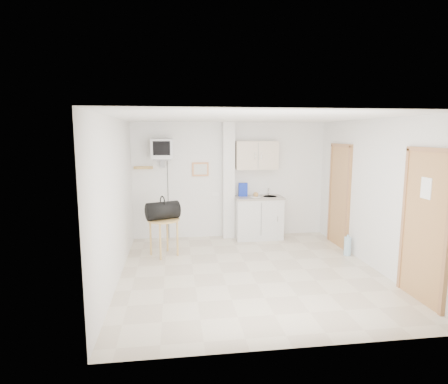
{
  "coord_description": "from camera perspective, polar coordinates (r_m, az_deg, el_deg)",
  "views": [
    {
      "loc": [
        -1.22,
        -5.78,
        2.25
      ],
      "look_at": [
        -0.36,
        0.6,
        1.25
      ],
      "focal_mm": 30.0,
      "sensor_mm": 36.0,
      "label": 1
    }
  ],
  "objects": [
    {
      "name": "crt_television",
      "position": [
        7.82,
        -9.44,
        6.4
      ],
      "size": [
        0.44,
        0.45,
        2.15
      ],
      "color": "slate",
      "rests_on": "ground"
    },
    {
      "name": "room_envelope",
      "position": [
        6.09,
        6.21,
        2.06
      ],
      "size": [
        4.24,
        4.54,
        2.55
      ],
      "color": "white",
      "rests_on": "ground"
    },
    {
      "name": "kitchenette",
      "position": [
        8.12,
        5.17,
        -1.46
      ],
      "size": [
        1.03,
        0.58,
        2.1
      ],
      "color": "silver",
      "rests_on": "ground"
    },
    {
      "name": "duffel_bag",
      "position": [
        6.97,
        -9.32,
        -2.78
      ],
      "size": [
        0.67,
        0.52,
        0.44
      ],
      "rotation": [
        0.0,
        0.0,
        0.39
      ],
      "color": "black",
      "rests_on": "round_table"
    },
    {
      "name": "water_bottle",
      "position": [
        7.44,
        18.31,
        -7.82
      ],
      "size": [
        0.13,
        0.13,
        0.39
      ],
      "color": "#9AC0D4",
      "rests_on": "ground"
    },
    {
      "name": "ground",
      "position": [
        6.33,
        4.02,
        -12.04
      ],
      "size": [
        4.5,
        4.5,
        0.0
      ],
      "primitive_type": "plane",
      "color": "beige",
      "rests_on": "ground"
    },
    {
      "name": "round_table",
      "position": [
        7.04,
        -9.19,
        -4.89
      ],
      "size": [
        0.59,
        0.59,
        0.7
      ],
      "rotation": [
        0.0,
        0.0,
        -0.23
      ],
      "color": "#AD8948",
      "rests_on": "ground"
    }
  ]
}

